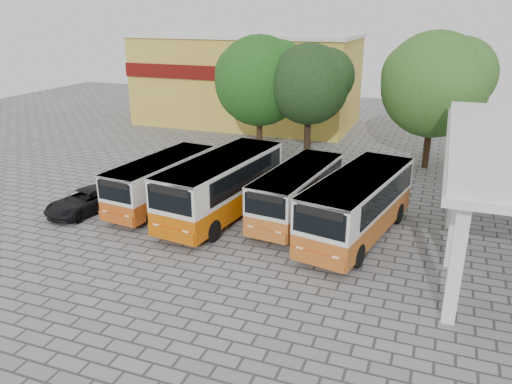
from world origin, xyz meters
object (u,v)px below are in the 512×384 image
at_px(bus_far_left, 162,179).
at_px(parked_car, 85,201).
at_px(bus_far_right, 358,203).
at_px(bus_centre_left, 222,184).
at_px(bus_centre_right, 297,190).

bearing_deg(bus_far_left, parked_car, -140.76).
distance_m(bus_far_left, parked_car, 4.26).
bearing_deg(bus_far_left, bus_far_right, 4.43).
height_order(bus_centre_left, bus_centre_right, bus_centre_left).
xyz_separation_m(bus_far_left, bus_centre_left, (3.73, -0.23, 0.28)).
bearing_deg(bus_centre_left, bus_far_left, -176.22).
bearing_deg(parked_car, bus_centre_right, 26.44).
distance_m(bus_centre_left, bus_far_right, 7.05).
bearing_deg(bus_far_right, bus_centre_left, -169.64).
bearing_deg(parked_car, bus_centre_left, 26.35).
relative_size(bus_far_left, bus_centre_right, 0.99).
xyz_separation_m(bus_centre_right, parked_car, (-10.98, -3.10, -0.96)).
bearing_deg(bus_far_left, bus_centre_left, 2.82).
bearing_deg(parked_car, bus_far_right, 18.25).
distance_m(bus_far_left, bus_centre_right, 7.54).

